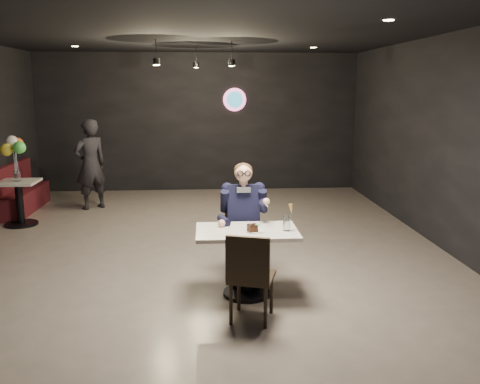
{
  "coord_description": "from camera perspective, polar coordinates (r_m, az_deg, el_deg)",
  "views": [
    {
      "loc": [
        0.15,
        -6.78,
        2.27
      ],
      "look_at": [
        0.55,
        -0.89,
        1.05
      ],
      "focal_mm": 38.0,
      "sensor_mm": 36.0,
      "label": 1
    }
  ],
  "objects": [
    {
      "name": "passerby",
      "position": [
        9.92,
        -16.44,
        2.98
      ],
      "size": [
        0.74,
        0.7,
        1.69
      ],
      "primitive_type": "imported",
      "rotation": [
        0.0,
        0.0,
        3.79
      ],
      "color": "black",
      "rests_on": "floor"
    },
    {
      "name": "floor",
      "position": [
        7.15,
        -4.93,
        -6.85
      ],
      "size": [
        9.0,
        9.0,
        0.0
      ],
      "primitive_type": "plane",
      "color": "gray",
      "rests_on": "ground"
    },
    {
      "name": "cake_slice",
      "position": [
        5.41,
        1.4,
        -4.09
      ],
      "size": [
        0.12,
        0.11,
        0.07
      ],
      "primitive_type": "cube",
      "rotation": [
        0.0,
        0.0,
        0.35
      ],
      "color": "black",
      "rests_on": "dessert_plate"
    },
    {
      "name": "mint_leaf",
      "position": [
        5.37,
        2.01,
        -3.7
      ],
      "size": [
        0.07,
        0.04,
        0.01
      ],
      "primitive_type": "ellipsoid",
      "color": "#287B31",
      "rests_on": "cake_slice"
    },
    {
      "name": "main_table",
      "position": [
        5.63,
        0.77,
        -7.94
      ],
      "size": [
        1.1,
        0.7,
        0.75
      ],
      "primitive_type": "cube",
      "color": "silver",
      "rests_on": "floor"
    },
    {
      "name": "side_table",
      "position": [
        9.2,
        -23.5,
        -1.11
      ],
      "size": [
        0.61,
        0.61,
        0.77
      ],
      "primitive_type": "cube",
      "color": "silver",
      "rests_on": "floor"
    },
    {
      "name": "wall_sign",
      "position": [
        11.27,
        -0.61,
        10.34
      ],
      "size": [
        0.5,
        0.06,
        0.5
      ],
      "primitive_type": null,
      "color": "pink",
      "rests_on": "floor"
    },
    {
      "name": "booth_bench",
      "position": [
        10.21,
        -23.28,
        0.45
      ],
      "size": [
        0.44,
        1.78,
        0.89
      ],
      "primitive_type": "cube",
      "color": "#430E13",
      "rests_on": "floor"
    },
    {
      "name": "seated_man",
      "position": [
        6.06,
        0.35,
        -3.11
      ],
      "size": [
        0.6,
        0.8,
        1.44
      ],
      "primitive_type": "cube",
      "color": "black",
      "rests_on": "floor"
    },
    {
      "name": "dessert_plate",
      "position": [
        5.46,
        1.74,
        -4.38
      ],
      "size": [
        0.22,
        0.22,
        0.01
      ],
      "primitive_type": "cylinder",
      "color": "white",
      "rests_on": "main_table"
    },
    {
      "name": "wafer_cone",
      "position": [
        5.46,
        5.78,
        -1.92
      ],
      "size": [
        0.07,
        0.07,
        0.12
      ],
      "primitive_type": "cone",
      "rotation": [
        0.0,
        0.0,
        0.26
      ],
      "color": "tan",
      "rests_on": "sundae_glass"
    },
    {
      "name": "chair_near",
      "position": [
        5.04,
        1.33,
        -9.31
      ],
      "size": [
        0.54,
        0.56,
        0.92
      ],
      "primitive_type": "cube",
      "rotation": [
        0.0,
        0.0,
        -0.29
      ],
      "color": "black",
      "rests_on": "floor"
    },
    {
      "name": "balloon_vase",
      "position": [
        9.12,
        -23.73,
        1.64
      ],
      "size": [
        0.11,
        0.11,
        0.16
      ],
      "primitive_type": "cylinder",
      "color": "silver",
      "rests_on": "side_table"
    },
    {
      "name": "sundae_glass",
      "position": [
        5.49,
        5.25,
        -3.5
      ],
      "size": [
        0.07,
        0.07,
        0.17
      ],
      "primitive_type": "cylinder",
      "color": "silver",
      "rests_on": "main_table"
    },
    {
      "name": "chair_far",
      "position": [
        6.13,
        0.35,
        -5.46
      ],
      "size": [
        0.42,
        0.46,
        0.92
      ],
      "primitive_type": "cube",
      "color": "black",
      "rests_on": "floor"
    },
    {
      "name": "pendant_lights",
      "position": [
        8.8,
        -5.06,
        15.64
      ],
      "size": [
        1.4,
        1.2,
        0.36
      ],
      "primitive_type": "cube",
      "color": "black",
      "rests_on": "floor"
    },
    {
      "name": "balloon_bunch",
      "position": [
        9.07,
        -23.92,
        3.98
      ],
      "size": [
        0.37,
        0.37,
        0.61
      ],
      "primitive_type": "cube",
      "color": "gold",
      "rests_on": "balloon_vase"
    }
  ]
}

